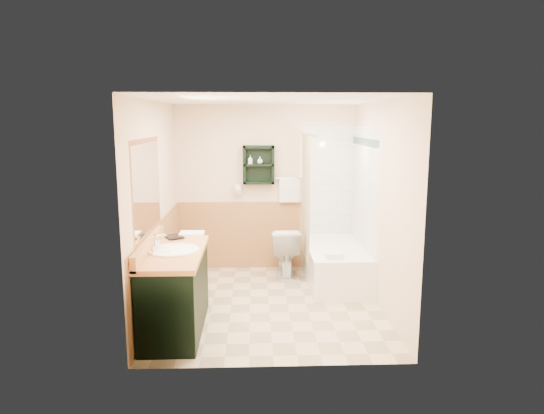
{
  "coord_description": "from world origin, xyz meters",
  "views": [
    {
      "loc": [
        -0.17,
        -5.52,
        2.18
      ],
      "look_at": [
        0.05,
        0.2,
        1.15
      ],
      "focal_mm": 32.0,
      "sensor_mm": 36.0,
      "label": 1
    }
  ],
  "objects": [
    {
      "name": "soap_bottle_a",
      "position": [
        -0.22,
        1.4,
        1.59
      ],
      "size": [
        0.07,
        0.13,
        0.06
      ],
      "primitive_type": "imported",
      "rotation": [
        0.0,
        0.0,
        -0.18
      ],
      "color": "white",
      "rests_on": "wall_shelf"
    },
    {
      "name": "vanity_book",
      "position": [
        -1.16,
        -0.16,
        0.98
      ],
      "size": [
        0.17,
        0.1,
        0.24
      ],
      "primitive_type": "imported",
      "rotation": [
        0.0,
        0.0,
        0.46
      ],
      "color": "black",
      "rests_on": "vanity"
    },
    {
      "name": "ceiling",
      "position": [
        0.0,
        0.0,
        2.42
      ],
      "size": [
        2.6,
        3.0,
        0.04
      ],
      "primitive_type": "cube",
      "color": "white",
      "rests_on": "back_wall"
    },
    {
      "name": "left_wall",
      "position": [
        -1.32,
        0.0,
        1.2
      ],
      "size": [
        0.04,
        3.0,
        2.4
      ],
      "primitive_type": "cube",
      "color": "#FFEAC7",
      "rests_on": "ground"
    },
    {
      "name": "soap_bottle_b",
      "position": [
        -0.08,
        1.4,
        1.6
      ],
      "size": [
        0.09,
        0.11,
        0.08
      ],
      "primitive_type": "imported",
      "rotation": [
        0.0,
        0.0,
        0.16
      ],
      "color": "white",
      "rests_on": "wall_shelf"
    },
    {
      "name": "tile_right",
      "position": [
        1.28,
        0.75,
        1.05
      ],
      "size": [
        1.5,
        1.5,
        2.1
      ],
      "primitive_type": null,
      "color": "white",
      "rests_on": "right_wall"
    },
    {
      "name": "wainscot_left",
      "position": [
        -1.29,
        0.0,
        0.5
      ],
      "size": [
        2.98,
        2.98,
        1.0
      ],
      "primitive_type": null,
      "color": "tan",
      "rests_on": "left_wall"
    },
    {
      "name": "floor",
      "position": [
        0.0,
        0.0,
        0.0
      ],
      "size": [
        3.0,
        3.0,
        0.0
      ],
      "primitive_type": "plane",
      "color": "beige",
      "rests_on": "ground"
    },
    {
      "name": "wainscot_back",
      "position": [
        0.0,
        1.49,
        0.5
      ],
      "size": [
        2.58,
        2.58,
        1.0
      ],
      "primitive_type": null,
      "color": "tan",
      "rests_on": "back_wall"
    },
    {
      "name": "counter_towel",
      "position": [
        -0.89,
        -0.01,
        0.88
      ],
      "size": [
        0.28,
        0.22,
        0.04
      ],
      "primitive_type": "cube",
      "color": "white",
      "rests_on": "vanity"
    },
    {
      "name": "towel_bar",
      "position": [
        0.35,
        1.45,
        1.35
      ],
      "size": [
        0.4,
        0.06,
        0.4
      ],
      "primitive_type": null,
      "color": "white",
      "rests_on": "back_wall"
    },
    {
      "name": "tile_back",
      "position": [
        1.03,
        1.48,
        1.05
      ],
      "size": [
        0.95,
        0.95,
        2.1
      ],
      "primitive_type": null,
      "color": "white",
      "rests_on": "back_wall"
    },
    {
      "name": "wall_shelf",
      "position": [
        -0.1,
        1.41,
        1.55
      ],
      "size": [
        0.45,
        0.15,
        0.55
      ],
      "primitive_type": "cube",
      "color": "black",
      "rests_on": "back_wall"
    },
    {
      "name": "back_wall",
      "position": [
        0.0,
        1.52,
        1.2
      ],
      "size": [
        2.6,
        0.04,
        2.4
      ],
      "primitive_type": "cube",
      "color": "#FFEAC7",
      "rests_on": "ground"
    },
    {
      "name": "mirror_glass",
      "position": [
        -1.27,
        -0.55,
        1.5
      ],
      "size": [
        1.2,
        1.2,
        0.9
      ],
      "primitive_type": null,
      "color": "white",
      "rests_on": "left_wall"
    },
    {
      "name": "tub_towel",
      "position": [
        0.81,
        0.19,
        0.54
      ],
      "size": [
        0.21,
        0.18,
        0.07
      ],
      "primitive_type": "cube",
      "color": "white",
      "rests_on": "bathtub"
    },
    {
      "name": "tile_accent",
      "position": [
        1.27,
        0.75,
        1.9
      ],
      "size": [
        1.5,
        1.5,
        0.1
      ],
      "primitive_type": null,
      "color": "#124125",
      "rests_on": "right_wall"
    },
    {
      "name": "mirror_frame",
      "position": [
        -1.27,
        -0.55,
        1.5
      ],
      "size": [
        1.3,
        1.3,
        1.0
      ],
      "primitive_type": null,
      "color": "brown",
      "rests_on": "left_wall"
    },
    {
      "name": "hair_dryer",
      "position": [
        -0.4,
        1.43,
        1.2
      ],
      "size": [
        0.1,
        0.24,
        0.18
      ],
      "primitive_type": null,
      "color": "silver",
      "rests_on": "back_wall"
    },
    {
      "name": "vanity",
      "position": [
        -0.99,
        -0.68,
        0.43
      ],
      "size": [
        0.59,
        1.35,
        0.86
      ],
      "primitive_type": "cube",
      "color": "black",
      "rests_on": "ground"
    },
    {
      "name": "right_wall",
      "position": [
        1.32,
        0.0,
        1.2
      ],
      "size": [
        0.04,
        3.0,
        2.4
      ],
      "primitive_type": "cube",
      "color": "#FFEAC7",
      "rests_on": "ground"
    },
    {
      "name": "curtain_rod",
      "position": [
        0.53,
        0.75,
        2.0
      ],
      "size": [
        0.03,
        1.6,
        0.03
      ],
      "primitive_type": "cylinder",
      "rotation": [
        1.57,
        0.0,
        0.0
      ],
      "color": "silver",
      "rests_on": "back_wall"
    },
    {
      "name": "toilet",
      "position": [
        0.26,
        1.09,
        0.35
      ],
      "size": [
        0.4,
        0.71,
        0.69
      ],
      "primitive_type": "imported",
      "rotation": [
        0.0,
        0.0,
        3.15
      ],
      "color": "white",
      "rests_on": "ground"
    },
    {
      "name": "shower_curtain",
      "position": [
        0.53,
        0.92,
        1.15
      ],
      "size": [
        1.05,
        1.05,
        1.7
      ],
      "primitive_type": null,
      "color": "#B8AC8B",
      "rests_on": "curtain_rod"
    },
    {
      "name": "bathtub",
      "position": [
        0.93,
        0.75,
        0.25
      ],
      "size": [
        0.76,
        1.5,
        0.51
      ],
      "primitive_type": "cube",
      "color": "white",
      "rests_on": "ground"
    }
  ]
}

